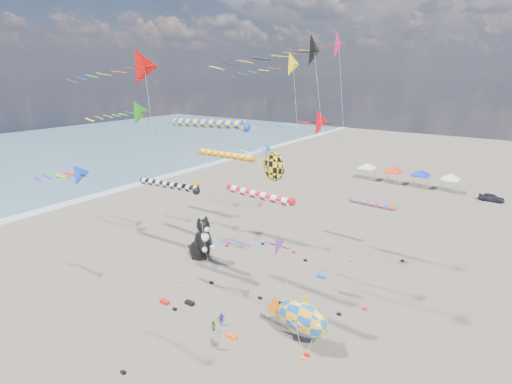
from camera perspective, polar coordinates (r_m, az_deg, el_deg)
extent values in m
plane|color=brown|center=(32.01, -14.91, -23.25)|extent=(260.00, 260.00, 0.00)
cone|color=#1D8218|center=(39.08, -15.57, 10.88)|extent=(2.33, 2.49, 2.57)
cylinder|color=#B2B2B2|center=(39.54, -13.13, -1.28)|extent=(3.24, 0.02, 16.70)
cube|color=black|center=(41.72, -10.85, -12.52)|extent=(0.36, 0.24, 0.20)
cone|color=#E9010C|center=(33.92, 11.76, 9.36)|extent=(2.26, 2.42, 2.50)
cylinder|color=#B2B2B2|center=(35.21, 13.58, -4.06)|extent=(3.50, 0.02, 16.13)
cube|color=black|center=(38.22, 15.24, -15.80)|extent=(0.36, 0.24, 0.20)
cone|color=purple|center=(28.63, 3.36, -8.53)|extent=(1.69, 1.81, 1.86)
cylinder|color=#B2B2B2|center=(30.09, 5.12, -16.01)|extent=(2.27, 0.02, 8.08)
cube|color=black|center=(31.98, 6.81, -22.53)|extent=(0.36, 0.24, 0.20)
cone|color=blue|center=(28.32, -24.72, 1.86)|extent=(1.49, 1.60, 1.64)
cylinder|color=#B2B2B2|center=(29.47, -21.52, -11.58)|extent=(3.07, 0.02, 13.77)
cube|color=black|center=(32.10, -18.46, -23.23)|extent=(0.36, 0.24, 0.20)
cone|color=#FCB202|center=(48.53, -7.31, 0.72)|extent=(1.51, 1.62, 1.67)
cylinder|color=#B2B2B2|center=(48.61, -5.77, -3.54)|extent=(3.19, 0.02, 7.01)
cube|color=black|center=(48.96, -4.23, -7.65)|extent=(0.36, 0.24, 0.20)
cone|color=#D11761|center=(42.64, 12.55, 19.74)|extent=(2.50, 2.68, 2.76)
cylinder|color=#B2B2B2|center=(43.07, 12.98, 4.40)|extent=(2.28, 0.02, 22.79)
cube|color=black|center=(46.37, 13.37, -9.55)|extent=(0.36, 0.24, 0.20)
cone|color=blue|center=(44.86, 3.23, 5.80)|extent=(1.69, 1.81, 1.87)
cylinder|color=#B2B2B2|center=(45.77, 4.36, -1.63)|extent=(2.36, 0.02, 11.80)
cube|color=black|center=(47.38, 5.43, -8.55)|extent=(0.36, 0.24, 0.20)
cone|color=black|center=(31.90, 10.53, 19.32)|extent=(2.48, 2.66, 2.74)
cylinder|color=#B2B2B2|center=(32.79, 11.19, -0.16)|extent=(2.14, 0.02, 21.87)
cube|color=black|center=(37.01, 11.77, -16.70)|extent=(0.36, 0.24, 0.20)
cone|color=#C90806|center=(33.19, -16.03, 16.82)|extent=(2.70, 2.89, 2.98)
cylinder|color=#B2B2B2|center=(33.96, -13.63, -0.77)|extent=(1.90, 0.02, 20.69)
cube|color=black|center=(37.64, -11.53, -16.07)|extent=(0.36, 0.24, 0.20)
cone|color=#FEFF0E|center=(42.11, 5.02, 17.73)|extent=(2.41, 2.58, 2.66)
cylinder|color=#B2B2B2|center=(42.63, 6.09, 3.42)|extent=(2.49, 0.02, 21.06)
cube|color=black|center=(45.63, 7.06, -9.65)|extent=(0.36, 0.24, 0.20)
cylinder|color=red|center=(31.47, 0.14, -0.37)|extent=(6.18, 0.66, 0.66)
sphere|color=red|center=(29.90, 5.02, -1.37)|extent=(0.69, 0.69, 0.69)
cylinder|color=#B2B2B2|center=(31.72, 5.96, -11.12)|extent=(1.52, 0.02, 11.03)
cube|color=black|center=(34.29, 6.83, -19.45)|extent=(0.36, 0.24, 0.20)
cylinder|color=blue|center=(36.65, -6.99, 9.67)|extent=(8.68, 0.77, 0.77)
sphere|color=blue|center=(33.93, -1.43, 9.23)|extent=(0.81, 0.81, 0.81)
cylinder|color=#B2B2B2|center=(35.43, -0.36, -3.67)|extent=(1.52, 0.02, 15.85)
cube|color=black|center=(38.49, 0.60, -14.88)|extent=(0.36, 0.24, 0.20)
cylinder|color=black|center=(41.11, -12.41, 1.01)|extent=(7.64, 0.71, 0.71)
sphere|color=black|center=(38.47, -8.51, 0.14)|extent=(0.75, 0.75, 0.75)
cylinder|color=#B2B2B2|center=(39.58, -7.42, -6.58)|extent=(1.52, 0.02, 9.42)
cube|color=black|center=(41.17, -6.38, -12.73)|extent=(0.36, 0.24, 0.20)
cylinder|color=#EA4010|center=(46.93, 16.13, -1.66)|extent=(5.15, 0.59, 0.59)
sphere|color=#EA4010|center=(46.24, 19.14, -2.21)|extent=(0.62, 0.62, 0.62)
cylinder|color=#B2B2B2|center=(47.08, 19.66, -5.83)|extent=(1.52, 0.02, 6.01)
cube|color=black|center=(48.07, 20.19, -9.19)|extent=(0.36, 0.24, 0.20)
cylinder|color=orange|center=(49.35, -4.44, 5.31)|extent=(8.26, 0.81, 0.81)
sphere|color=orange|center=(46.89, -0.51, 4.75)|extent=(0.85, 0.85, 0.85)
cylinder|color=#B2B2B2|center=(47.86, 0.24, -1.54)|extent=(1.52, 0.02, 10.55)
cube|color=black|center=(49.34, 0.96, -7.41)|extent=(0.36, 0.24, 0.20)
ellipsoid|color=yellow|center=(35.74, 2.57, 3.60)|extent=(2.20, 0.40, 2.64)
cone|color=yellow|center=(36.54, 0.58, 3.91)|extent=(0.12, 1.80, 1.80)
cylinder|color=#B2B2B2|center=(36.32, 2.93, -6.30)|extent=(2.03, 2.03, 12.18)
cube|color=black|center=(37.88, 3.29, -15.49)|extent=(0.36, 0.24, 0.20)
ellipsoid|color=blue|center=(32.12, 6.65, -17.51)|extent=(4.32, 1.74, 2.88)
cone|color=orange|center=(33.14, 2.71, -16.21)|extent=(2.11, 0.12, 2.11)
cone|color=yellow|center=(31.26, 7.07, -15.43)|extent=(1.54, 0.10, 1.54)
cylinder|color=#B2B2B2|center=(32.17, 7.91, -20.52)|extent=(0.20, 1.04, 1.81)
cube|color=red|center=(32.32, 7.28, -22.06)|extent=(0.36, 0.24, 0.20)
imported|color=gray|center=(32.44, -5.78, -20.34)|extent=(0.67, 0.61, 1.53)
imported|color=#248A1B|center=(34.28, -6.12, -18.59)|extent=(0.63, 0.59, 1.02)
imported|color=#2F2DB0|center=(34.98, -4.95, -17.61)|extent=(0.68, 0.69, 1.16)
cube|color=#FF5E15|center=(33.78, -3.56, -19.88)|extent=(0.90, 0.44, 0.30)
cube|color=black|center=(38.16, -9.46, -15.36)|extent=(0.90, 0.44, 0.30)
cube|color=blue|center=(42.46, 9.32, -11.81)|extent=(0.90, 0.44, 0.30)
cube|color=red|center=(38.72, -12.93, -15.06)|extent=(0.90, 0.44, 0.30)
cube|color=silver|center=(81.31, 15.59, 3.31)|extent=(3.00, 3.00, 0.15)
pyramid|color=silver|center=(81.09, 15.65, 4.03)|extent=(4.20, 4.20, 1.00)
cylinder|color=#999999|center=(80.81, 14.35, 2.48)|extent=(0.08, 0.08, 2.20)
cylinder|color=#999999|center=(79.98, 16.09, 2.20)|extent=(0.08, 0.08, 2.20)
cylinder|color=#999999|center=(83.19, 15.00, 2.83)|extent=(0.08, 0.08, 2.20)
cylinder|color=#999999|center=(82.38, 16.69, 2.56)|extent=(0.08, 0.08, 2.20)
cube|color=red|center=(79.88, 18.96, 2.78)|extent=(3.00, 3.00, 0.15)
pyramid|color=red|center=(79.65, 19.03, 3.51)|extent=(4.20, 4.20, 1.00)
cylinder|color=#999999|center=(79.28, 17.72, 1.93)|extent=(0.08, 0.08, 2.20)
cylinder|color=#999999|center=(78.60, 19.52, 1.64)|extent=(0.08, 0.08, 2.20)
cylinder|color=#999999|center=(81.70, 18.28, 2.31)|extent=(0.08, 0.08, 2.20)
cylinder|color=#999999|center=(81.04, 20.02, 2.02)|extent=(0.08, 0.08, 2.20)
cube|color=#1325C2|center=(78.73, 22.44, 2.22)|extent=(3.00, 3.00, 0.15)
pyramid|color=#1325C2|center=(78.50, 22.52, 2.96)|extent=(4.20, 4.20, 1.00)
cylinder|color=#999999|center=(78.04, 21.20, 1.36)|extent=(0.08, 0.08, 2.20)
cylinder|color=#999999|center=(77.52, 23.05, 1.05)|extent=(0.08, 0.08, 2.20)
cylinder|color=#999999|center=(80.50, 21.66, 1.76)|extent=(0.08, 0.08, 2.20)
cylinder|color=#999999|center=(79.99, 23.46, 1.46)|extent=(0.08, 0.08, 2.20)
cube|color=silver|center=(77.89, 26.00, 1.63)|extent=(3.00, 3.00, 0.15)
pyramid|color=silver|center=(77.65, 26.10, 2.38)|extent=(4.20, 4.20, 1.00)
cylinder|color=#999999|center=(77.11, 24.78, 0.76)|extent=(0.08, 0.08, 2.20)
cylinder|color=#999999|center=(76.75, 26.67, 0.45)|extent=(0.08, 0.08, 2.20)
cylinder|color=#999999|center=(79.60, 25.14, 1.18)|extent=(0.08, 0.08, 2.20)
cylinder|color=#999999|center=(79.25, 26.97, 0.88)|extent=(0.08, 0.08, 2.20)
imported|color=#26262D|center=(75.71, 30.59, -0.68)|extent=(3.86, 1.64, 1.30)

